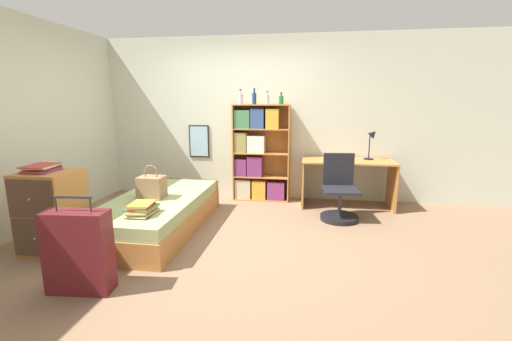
% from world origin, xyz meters
% --- Properties ---
extents(ground_plane, '(14.00, 14.00, 0.00)m').
position_xyz_m(ground_plane, '(0.00, 0.00, 0.00)').
color(ground_plane, '#84664C').
extents(wall_back, '(10.00, 0.09, 2.60)m').
position_xyz_m(wall_back, '(-0.00, 1.74, 1.30)').
color(wall_back, beige).
rests_on(wall_back, ground_plane).
extents(wall_left, '(0.06, 10.00, 2.60)m').
position_xyz_m(wall_left, '(-2.29, 0.00, 1.30)').
color(wall_left, beige).
rests_on(wall_left, ground_plane).
extents(bed, '(1.01, 2.09, 0.41)m').
position_xyz_m(bed, '(-0.74, 0.02, 0.21)').
color(bed, '#B77538').
rests_on(bed, ground_plane).
extents(handbag, '(0.30, 0.24, 0.41)m').
position_xyz_m(handbag, '(-0.78, -0.03, 0.55)').
color(handbag, '#93704C').
rests_on(handbag, bed).
extents(book_stack_on_bed, '(0.28, 0.37, 0.12)m').
position_xyz_m(book_stack_on_bed, '(-0.61, -0.62, 0.47)').
color(book_stack_on_bed, '#232328').
rests_on(book_stack_on_bed, bed).
extents(suitcase, '(0.54, 0.25, 0.83)m').
position_xyz_m(suitcase, '(-0.76, -1.44, 0.35)').
color(suitcase, '#5B191E').
rests_on(suitcase, ground_plane).
extents(dresser, '(0.54, 0.55, 0.86)m').
position_xyz_m(dresser, '(-1.59, -0.72, 0.43)').
color(dresser, '#B77538').
rests_on(dresser, ground_plane).
extents(magazine_pile_on_dresser, '(0.30, 0.36, 0.07)m').
position_xyz_m(magazine_pile_on_dresser, '(-1.64, -0.72, 0.90)').
color(magazine_pile_on_dresser, '#7A336B').
rests_on(magazine_pile_on_dresser, dresser).
extents(bookcase, '(0.90, 0.30, 1.53)m').
position_xyz_m(bookcase, '(0.28, 1.54, 0.72)').
color(bookcase, '#B77538').
rests_on(bookcase, ground_plane).
extents(bottle_green, '(0.07, 0.07, 0.23)m').
position_xyz_m(bottle_green, '(0.03, 1.50, 1.62)').
color(bottle_green, '#B7BCC1').
rests_on(bottle_green, bookcase).
extents(bottle_brown, '(0.07, 0.07, 0.25)m').
position_xyz_m(bottle_brown, '(0.24, 1.52, 1.63)').
color(bottle_brown, navy).
rests_on(bottle_brown, bookcase).
extents(bottle_clear, '(0.07, 0.07, 0.20)m').
position_xyz_m(bottle_clear, '(0.44, 1.54, 1.61)').
color(bottle_clear, '#B7BCC1').
rests_on(bottle_clear, bookcase).
extents(bottle_blue, '(0.07, 0.07, 0.18)m').
position_xyz_m(bottle_blue, '(0.65, 1.57, 1.60)').
color(bottle_blue, '#1E6B2D').
rests_on(bottle_blue, bookcase).
extents(desk, '(1.35, 0.64, 0.72)m').
position_xyz_m(desk, '(1.69, 1.37, 0.51)').
color(desk, '#B77538').
rests_on(desk, ground_plane).
extents(desk_lamp, '(0.19, 0.14, 0.47)m').
position_xyz_m(desk_lamp, '(2.03, 1.48, 1.03)').
color(desk_lamp, black).
rests_on(desk_lamp, desk).
extents(desk_chair, '(0.51, 0.51, 0.88)m').
position_xyz_m(desk_chair, '(1.53, 0.76, 0.27)').
color(desk_chair, black).
rests_on(desk_chair, ground_plane).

